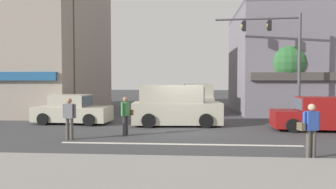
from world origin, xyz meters
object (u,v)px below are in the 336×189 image
object	(u,v)px
street_tree	(284,64)
utility_pole_near_left	(73,46)
van_crossing_center	(175,106)
pedestrian_foreground_with_bag	(311,127)
pedestrian_mid_crossing	(126,114)
sedan_crossing_leftbound	(318,115)
traffic_light_mast	(282,49)
van_crossing_rightbound	(198,99)
utility_pole_far_right	(319,56)
pedestrian_far_side	(69,116)
sedan_approaching_near	(72,111)

from	to	relation	value
street_tree	utility_pole_near_left	size ratio (longest dim) A/B	0.58
van_crossing_center	pedestrian_foreground_with_bag	world-z (taller)	van_crossing_center
pedestrian_mid_crossing	sedan_crossing_leftbound	bearing A→B (deg)	13.58
traffic_light_mast	van_crossing_center	xyz separation A→B (m)	(-6.05, -2.43, -3.17)
pedestrian_foreground_with_bag	street_tree	bearing A→B (deg)	78.59
van_crossing_center	pedestrian_mid_crossing	distance (m)	3.82
pedestrian_foreground_with_bag	pedestrian_mid_crossing	distance (m)	7.35
sedan_crossing_leftbound	van_crossing_rightbound	bearing A→B (deg)	127.28
utility_pole_far_right	pedestrian_far_side	world-z (taller)	utility_pole_far_right
street_tree	pedestrian_mid_crossing	size ratio (longest dim) A/B	3.04
sedan_crossing_leftbound	pedestrian_far_side	bearing A→B (deg)	-163.47
utility_pole_far_right	van_crossing_rightbound	xyz separation A→B (m)	(-7.77, 1.34, -2.91)
van_crossing_rightbound	van_crossing_center	bearing A→B (deg)	-101.56
utility_pole_far_right	traffic_light_mast	xyz separation A→B (m)	(-2.97, -2.34, 0.26)
pedestrian_mid_crossing	sedan_approaching_near	bearing A→B (deg)	135.88
van_crossing_center	pedestrian_mid_crossing	xyz separation A→B (m)	(-1.94, -3.30, -0.05)
van_crossing_rightbound	pedestrian_far_side	xyz separation A→B (m)	(-5.25, -10.50, -0.06)
street_tree	utility_pole_far_right	size ratio (longest dim) A/B	0.67
utility_pole_near_left	sedan_crossing_leftbound	distance (m)	14.68
traffic_light_mast	pedestrian_foreground_with_bag	world-z (taller)	traffic_light_mast
sedan_crossing_leftbound	sedan_approaching_near	world-z (taller)	same
pedestrian_foreground_with_bag	van_crossing_center	bearing A→B (deg)	123.50
utility_pole_far_right	van_crossing_rightbound	distance (m)	8.41
traffic_light_mast	pedestrian_mid_crossing	bearing A→B (deg)	-144.39
utility_pole_near_left	utility_pole_far_right	bearing A→B (deg)	5.56
street_tree	van_crossing_rightbound	bearing A→B (deg)	167.79
sedan_crossing_leftbound	pedestrian_mid_crossing	distance (m)	9.00
pedestrian_mid_crossing	street_tree	bearing A→B (deg)	42.88
sedan_crossing_leftbound	pedestrian_far_side	distance (m)	11.27
sedan_approaching_near	pedestrian_foreground_with_bag	world-z (taller)	pedestrian_foreground_with_bag
sedan_crossing_leftbound	utility_pole_far_right	bearing A→B (deg)	69.57
street_tree	pedestrian_far_side	size ratio (longest dim) A/B	3.04
utility_pole_near_left	pedestrian_foreground_with_bag	distance (m)	15.46
sedan_approaching_near	pedestrian_mid_crossing	xyz separation A→B (m)	(3.71, -3.60, 0.24)
traffic_light_mast	sedan_approaching_near	world-z (taller)	traffic_light_mast
traffic_light_mast	pedestrian_foreground_with_bag	xyz separation A→B (m)	(-1.54, -9.25, -3.22)
utility_pole_far_right	pedestrian_mid_crossing	xyz separation A→B (m)	(-10.96, -8.07, -2.96)
van_crossing_rightbound	van_crossing_center	distance (m)	6.24
utility_pole_near_left	utility_pole_far_right	size ratio (longest dim) A/B	1.16
sedan_crossing_leftbound	van_crossing_rightbound	size ratio (longest dim) A/B	0.89
traffic_light_mast	sedan_approaching_near	bearing A→B (deg)	-169.71
street_tree	sedan_approaching_near	world-z (taller)	street_tree
utility_pole_far_right	traffic_light_mast	size ratio (longest dim) A/B	1.21
utility_pole_far_right	van_crossing_center	distance (m)	10.61
traffic_light_mast	pedestrian_foreground_with_bag	distance (m)	9.91
utility_pole_near_left	pedestrian_foreground_with_bag	size ratio (longest dim) A/B	5.22
sedan_crossing_leftbound	sedan_approaching_near	xyz separation A→B (m)	(-12.46, 1.49, 0.00)
utility_pole_far_right	traffic_light_mast	distance (m)	3.79
street_tree	van_crossing_rightbound	world-z (taller)	street_tree
pedestrian_foreground_with_bag	pedestrian_far_side	distance (m)	8.85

